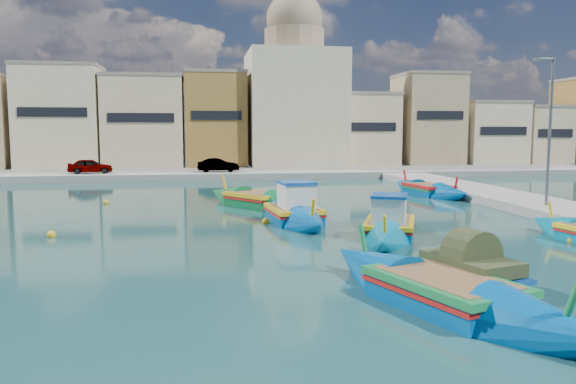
{
  "coord_description": "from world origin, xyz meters",
  "views": [
    {
      "loc": [
        -0.11,
        -20.3,
        4.34
      ],
      "look_at": [
        4.0,
        6.0,
        1.4
      ],
      "focal_mm": 35.0,
      "sensor_mm": 36.0,
      "label": 1
    }
  ],
  "objects_px": {
    "luzzu_turquoise_cabin": "(389,228)",
    "tender_near": "(470,274)",
    "luzzu_blue_cabin": "(294,214)",
    "luzzu_blue_south": "(444,296)",
    "luzzu_cyan_mid": "(428,191)",
    "quay_street_lamp": "(549,130)",
    "luzzu_green": "(257,201)",
    "church_block": "(294,92)"
  },
  "relations": [
    {
      "from": "luzzu_turquoise_cabin",
      "to": "tender_near",
      "type": "relative_size",
      "value": 2.61
    },
    {
      "from": "luzzu_blue_cabin",
      "to": "tender_near",
      "type": "bearing_deg",
      "value": -76.64
    },
    {
      "from": "tender_near",
      "to": "luzzu_blue_south",
      "type": "bearing_deg",
      "value": -136.27
    },
    {
      "from": "luzzu_blue_cabin",
      "to": "tender_near",
      "type": "xyz_separation_m",
      "value": [
        2.85,
        -12.02,
        0.08
      ]
    },
    {
      "from": "luzzu_cyan_mid",
      "to": "luzzu_blue_south",
      "type": "xyz_separation_m",
      "value": [
        -9.23,
        -22.91,
        0.01
      ]
    },
    {
      "from": "quay_street_lamp",
      "to": "luzzu_turquoise_cabin",
      "type": "relative_size",
      "value": 0.93
    },
    {
      "from": "luzzu_turquoise_cabin",
      "to": "luzzu_green",
      "type": "distance_m",
      "value": 10.83
    },
    {
      "from": "luzzu_cyan_mid",
      "to": "luzzu_blue_cabin",
      "type": "bearing_deg",
      "value": -138.18
    },
    {
      "from": "luzzu_turquoise_cabin",
      "to": "luzzu_blue_south",
      "type": "bearing_deg",
      "value": -100.86
    },
    {
      "from": "church_block",
      "to": "luzzu_green",
      "type": "xyz_separation_m",
      "value": [
        -6.93,
        -28.62,
        -8.11
      ]
    },
    {
      "from": "luzzu_blue_south",
      "to": "quay_street_lamp",
      "type": "bearing_deg",
      "value": 49.42
    },
    {
      "from": "luzzu_green",
      "to": "luzzu_blue_south",
      "type": "relative_size",
      "value": 0.88
    },
    {
      "from": "luzzu_turquoise_cabin",
      "to": "tender_near",
      "type": "xyz_separation_m",
      "value": [
        -0.44,
        -7.88,
        0.12
      ]
    },
    {
      "from": "luzzu_green",
      "to": "luzzu_blue_south",
      "type": "bearing_deg",
      "value": -81.93
    },
    {
      "from": "luzzu_turquoise_cabin",
      "to": "luzzu_cyan_mid",
      "type": "relative_size",
      "value": 0.96
    },
    {
      "from": "church_block",
      "to": "luzzu_blue_south",
      "type": "distance_m",
      "value": 48.51
    },
    {
      "from": "luzzu_green",
      "to": "luzzu_turquoise_cabin",
      "type": "bearing_deg",
      "value": -65.74
    },
    {
      "from": "luzzu_green",
      "to": "church_block",
      "type": "bearing_deg",
      "value": 76.39
    },
    {
      "from": "luzzu_blue_cabin",
      "to": "luzzu_blue_south",
      "type": "height_order",
      "value": "luzzu_blue_cabin"
    },
    {
      "from": "luzzu_turquoise_cabin",
      "to": "luzzu_blue_south",
      "type": "relative_size",
      "value": 0.9
    },
    {
      "from": "tender_near",
      "to": "luzzu_blue_cabin",
      "type": "bearing_deg",
      "value": 103.36
    },
    {
      "from": "luzzu_blue_cabin",
      "to": "luzzu_cyan_mid",
      "type": "distance_m",
      "value": 14.46
    },
    {
      "from": "luzzu_blue_cabin",
      "to": "church_block",
      "type": "bearing_deg",
      "value": 80.46
    },
    {
      "from": "tender_near",
      "to": "quay_street_lamp",
      "type": "bearing_deg",
      "value": 50.06
    },
    {
      "from": "church_block",
      "to": "tender_near",
      "type": "height_order",
      "value": "church_block"
    },
    {
      "from": "luzzu_turquoise_cabin",
      "to": "church_block",
      "type": "bearing_deg",
      "value": 86.31
    },
    {
      "from": "luzzu_turquoise_cabin",
      "to": "luzzu_green",
      "type": "bearing_deg",
      "value": 114.26
    },
    {
      "from": "luzzu_blue_cabin",
      "to": "tender_near",
      "type": "height_order",
      "value": "luzzu_blue_cabin"
    },
    {
      "from": "luzzu_green",
      "to": "tender_near",
      "type": "xyz_separation_m",
      "value": [
        4.01,
        -17.76,
        0.15
      ]
    },
    {
      "from": "church_block",
      "to": "luzzu_cyan_mid",
      "type": "relative_size",
      "value": 2.13
    },
    {
      "from": "luzzu_turquoise_cabin",
      "to": "luzzu_blue_cabin",
      "type": "height_order",
      "value": "luzzu_blue_cabin"
    },
    {
      "from": "church_block",
      "to": "luzzu_cyan_mid",
      "type": "distance_m",
      "value": 26.5
    },
    {
      "from": "luzzu_blue_cabin",
      "to": "tender_near",
      "type": "distance_m",
      "value": 12.35
    },
    {
      "from": "luzzu_turquoise_cabin",
      "to": "luzzu_cyan_mid",
      "type": "height_order",
      "value": "luzzu_turquoise_cabin"
    },
    {
      "from": "luzzu_blue_cabin",
      "to": "luzzu_cyan_mid",
      "type": "height_order",
      "value": "luzzu_blue_cabin"
    },
    {
      "from": "quay_street_lamp",
      "to": "luzzu_blue_cabin",
      "type": "bearing_deg",
      "value": -178.43
    },
    {
      "from": "luzzu_cyan_mid",
      "to": "tender_near",
      "type": "xyz_separation_m",
      "value": [
        -7.92,
        -21.66,
        0.18
      ]
    },
    {
      "from": "luzzu_blue_cabin",
      "to": "quay_street_lamp",
      "type": "bearing_deg",
      "value": 1.57
    },
    {
      "from": "luzzu_blue_cabin",
      "to": "luzzu_cyan_mid",
      "type": "xyz_separation_m",
      "value": [
        10.78,
        9.64,
        -0.1
      ]
    },
    {
      "from": "luzzu_blue_south",
      "to": "luzzu_cyan_mid",
      "type": "bearing_deg",
      "value": 68.05
    },
    {
      "from": "luzzu_turquoise_cabin",
      "to": "luzzu_blue_cabin",
      "type": "distance_m",
      "value": 5.29
    },
    {
      "from": "church_block",
      "to": "tender_near",
      "type": "bearing_deg",
      "value": -93.6
    }
  ]
}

